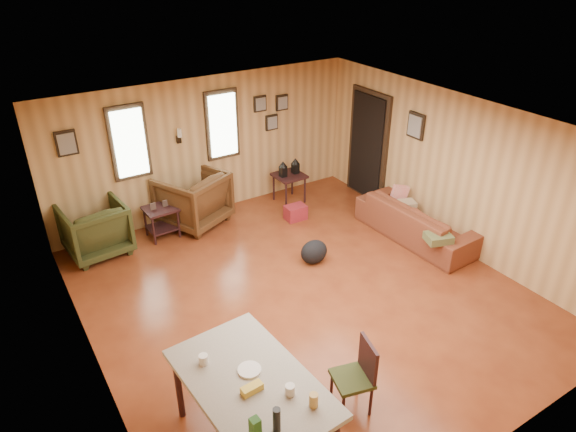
{
  "coord_description": "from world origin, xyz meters",
  "views": [
    {
      "loc": [
        -3.26,
        -4.73,
        4.36
      ],
      "look_at": [
        0.0,
        0.4,
        1.05
      ],
      "focal_mm": 32.0,
      "sensor_mm": 36.0,
      "label": 1
    }
  ],
  "objects_px": {
    "recliner_brown": "(193,197)",
    "dining_table": "(252,388)",
    "end_table": "(161,217)",
    "sofa": "(418,215)",
    "recliner_green": "(95,227)",
    "side_table": "(289,173)"
  },
  "relations": [
    {
      "from": "end_table",
      "to": "side_table",
      "type": "xyz_separation_m",
      "value": [
        2.45,
        -0.03,
        0.2
      ]
    },
    {
      "from": "recliner_brown",
      "to": "dining_table",
      "type": "bearing_deg",
      "value": 48.92
    },
    {
      "from": "side_table",
      "to": "recliner_brown",
      "type": "bearing_deg",
      "value": 174.76
    },
    {
      "from": "sofa",
      "to": "end_table",
      "type": "distance_m",
      "value": 4.16
    },
    {
      "from": "side_table",
      "to": "dining_table",
      "type": "bearing_deg",
      "value": -126.22
    },
    {
      "from": "recliner_brown",
      "to": "dining_table",
      "type": "xyz_separation_m",
      "value": [
        -1.29,
        -4.42,
        0.26
      ]
    },
    {
      "from": "recliner_brown",
      "to": "end_table",
      "type": "height_order",
      "value": "recliner_brown"
    },
    {
      "from": "side_table",
      "to": "dining_table",
      "type": "xyz_separation_m",
      "value": [
        -3.12,
        -4.26,
        0.2
      ]
    },
    {
      "from": "recliner_brown",
      "to": "side_table",
      "type": "xyz_separation_m",
      "value": [
        1.83,
        -0.17,
        0.06
      ]
    },
    {
      "from": "sofa",
      "to": "side_table",
      "type": "relative_size",
      "value": 2.53
    },
    {
      "from": "end_table",
      "to": "dining_table",
      "type": "xyz_separation_m",
      "value": [
        -0.67,
        -4.29,
        0.41
      ]
    },
    {
      "from": "recliner_green",
      "to": "dining_table",
      "type": "bearing_deg",
      "value": 89.37
    },
    {
      "from": "side_table",
      "to": "end_table",
      "type": "bearing_deg",
      "value": 179.3
    },
    {
      "from": "recliner_green",
      "to": "side_table",
      "type": "height_order",
      "value": "recliner_green"
    },
    {
      "from": "sofa",
      "to": "end_table",
      "type": "height_order",
      "value": "sofa"
    },
    {
      "from": "side_table",
      "to": "dining_table",
      "type": "relative_size",
      "value": 0.49
    },
    {
      "from": "sofa",
      "to": "recliner_green",
      "type": "xyz_separation_m",
      "value": [
        -4.52,
        2.33,
        0.05
      ]
    },
    {
      "from": "sofa",
      "to": "dining_table",
      "type": "height_order",
      "value": "dining_table"
    },
    {
      "from": "sofa",
      "to": "recliner_green",
      "type": "relative_size",
      "value": 2.29
    },
    {
      "from": "dining_table",
      "to": "recliner_brown",
      "type": "bearing_deg",
      "value": 70.32
    },
    {
      "from": "side_table",
      "to": "dining_table",
      "type": "height_order",
      "value": "dining_table"
    },
    {
      "from": "sofa",
      "to": "dining_table",
      "type": "relative_size",
      "value": 1.23
    }
  ]
}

